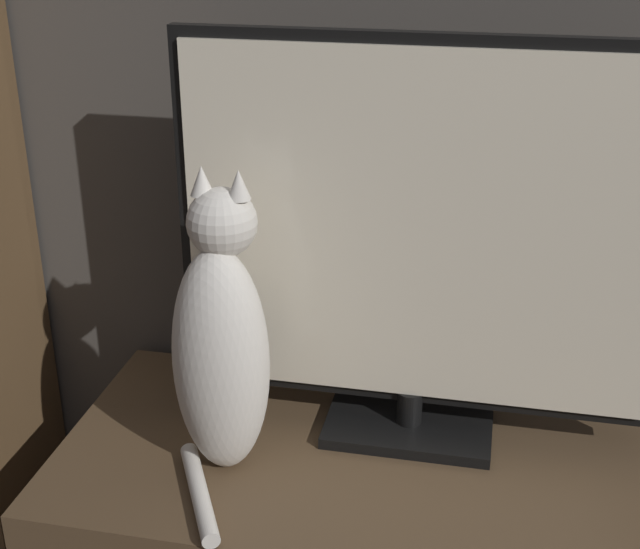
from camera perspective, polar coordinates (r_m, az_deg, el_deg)
tv at (r=1.43m, az=6.26°, el=1.90°), size 0.79×0.17×0.68m
cat at (r=1.41m, az=-6.29°, el=-4.59°), size 0.17×0.30×0.50m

